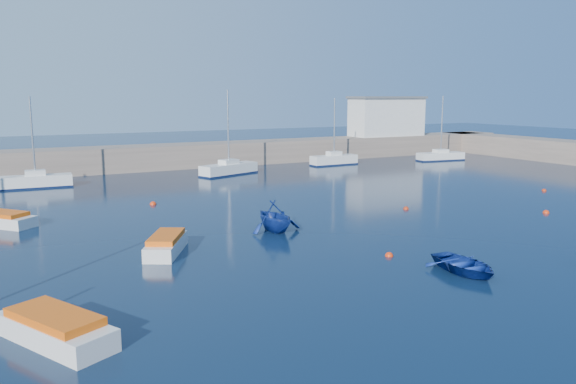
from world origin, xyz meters
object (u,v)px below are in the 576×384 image
sailboat_6 (229,169)px  sailboat_8 (440,156)px  dinghy_center (465,265)px  motorboat_2 (1,219)px  motorboat_0 (55,328)px  sailboat_7 (334,160)px  harbor_office (387,117)px  motorboat_1 (166,244)px  dinghy_left (275,216)px  sailboat_5 (36,181)px

sailboat_6 → sailboat_8: 28.18m
dinghy_center → motorboat_2: bearing=135.4°
motorboat_0 → sailboat_7: bearing=19.9°
sailboat_8 → harbor_office: bearing=20.8°
motorboat_1 → dinghy_left: 7.14m
sailboat_7 → motorboat_1: size_ratio=1.84×
motorboat_2 → dinghy_left: bearing=-73.7°
sailboat_7 → dinghy_left: sailboat_7 is taller
sailboat_5 → motorboat_0: (-1.85, -34.37, -0.14)m
sailboat_5 → motorboat_1: (4.29, -25.66, -0.16)m
motorboat_0 → sailboat_5: bearing=59.8°
sailboat_6 → motorboat_0: 39.55m
sailboat_6 → sailboat_8: size_ratio=1.08×
harbor_office → sailboat_8: sailboat_8 is taller
sailboat_7 → motorboat_0: sailboat_7 is taller
motorboat_0 → dinghy_center: size_ratio=1.34×
sailboat_7 → dinghy_left: bearing=139.9°
sailboat_7 → sailboat_8: bearing=-100.8°
sailboat_5 → motorboat_1: sailboat_5 is taller
sailboat_7 → motorboat_2: sailboat_7 is taller
harbor_office → sailboat_7: bearing=-153.1°
sailboat_5 → motorboat_1: size_ratio=1.89×
harbor_office → motorboat_0: harbor_office is taller
motorboat_0 → motorboat_1: size_ratio=1.14×
sailboat_5 → motorboat_0: size_ratio=1.65×
harbor_office → dinghy_center: harbor_office is taller
motorboat_2 → dinghy_left: size_ratio=1.26×
motorboat_2 → dinghy_left: (14.28, -9.21, 0.49)m
harbor_office → motorboat_1: size_ratio=2.39×
sailboat_8 → motorboat_0: 58.79m
dinghy_left → dinghy_center: bearing=-74.0°
motorboat_0 → motorboat_2: motorboat_0 is taller
sailboat_6 → dinghy_left: 24.89m
motorboat_1 → dinghy_center: size_ratio=1.17×
sailboat_5 → sailboat_8: sailboat_8 is taller
motorboat_0 → motorboat_2: (-1.18, 19.45, -0.05)m
sailboat_5 → sailboat_7: 32.02m
sailboat_7 → sailboat_8: size_ratio=0.97×
sailboat_5 → sailboat_7: size_ratio=1.03×
sailboat_6 → dinghy_center: sailboat_6 is taller
motorboat_2 → sailboat_5: bearing=37.6°
harbor_office → sailboat_5: (-44.29, -8.05, -4.48)m
sailboat_6 → sailboat_7: bearing=-102.1°
harbor_office → dinghy_left: 46.32m
sailboat_8 → dinghy_left: size_ratio=2.29×
sailboat_7 → sailboat_8: sailboat_8 is taller
sailboat_5 → sailboat_6: (18.03, -0.18, 0.00)m
dinghy_center → harbor_office: bearing=59.5°
motorboat_1 → motorboat_0: bearing=-96.0°
sailboat_6 → sailboat_7: (13.94, 1.99, 0.01)m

